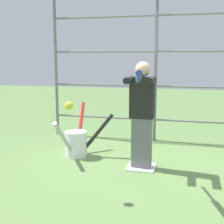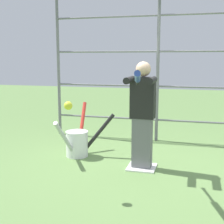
% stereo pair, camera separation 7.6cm
% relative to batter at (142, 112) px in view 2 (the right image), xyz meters
% --- Properties ---
extents(ground_plane, '(24.00, 24.00, 0.00)m').
position_rel_batter_xyz_m(ground_plane, '(0.00, -0.02, -0.82)').
color(ground_plane, '#608447').
extents(home_plate, '(0.40, 0.40, 0.02)m').
position_rel_batter_xyz_m(home_plate, '(0.00, -0.02, -0.81)').
color(home_plate, white).
rests_on(home_plate, ground).
extents(fence_backstop, '(4.08, 0.06, 2.73)m').
position_rel_batter_xyz_m(fence_backstop, '(0.00, -1.62, 0.55)').
color(fence_backstop, slate).
rests_on(fence_backstop, ground).
extents(batter, '(0.39, 0.52, 1.52)m').
position_rel_batter_xyz_m(batter, '(0.00, 0.00, 0.00)').
color(batter, slate).
rests_on(batter, ground).
extents(baseball_bat_swinging, '(0.21, 0.87, 0.22)m').
position_rel_batter_xyz_m(baseball_bat_swinging, '(-0.09, 0.90, 0.53)').
color(baseball_bat_swinging, black).
extents(softball_in_flight, '(0.10, 0.10, 0.10)m').
position_rel_batter_xyz_m(softball_in_flight, '(0.65, 1.07, 0.22)').
color(softball_in_flight, yellow).
extents(bat_bucket, '(0.78, 1.16, 0.81)m').
position_rel_batter_xyz_m(bat_bucket, '(1.09, -0.29, -0.59)').
color(bat_bucket, white).
rests_on(bat_bucket, ground).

